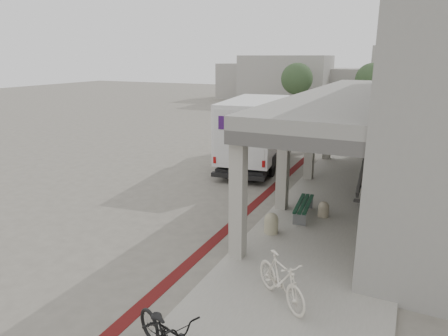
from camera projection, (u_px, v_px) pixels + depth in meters
The scene contains 14 objects.
ground at pixel (223, 206), 14.92m from camera, with size 120.00×120.00×0.00m, color #676158.
bike_lane_stripe at pixel (266, 194), 16.25m from camera, with size 0.35×40.00×0.01m, color #501010.
sidewalk at pixel (332, 223), 13.26m from camera, with size 4.40×28.00×0.12m, color gray.
transit_building at pixel (437, 111), 15.11m from camera, with size 7.60×17.00×7.00m.
distant_backdrop at pixel (333, 80), 46.60m from camera, with size 28.00×10.00×6.50m.
tree_left at pixel (297, 79), 40.49m from camera, with size 3.20×3.20×4.80m.
tree_mid at pixel (372, 80), 39.36m from camera, with size 3.20×3.20×4.80m.
fedex_truck at pixel (259, 129), 20.46m from camera, with size 3.41×8.23×3.41m.
bench at pixel (304, 207), 13.65m from camera, with size 0.62×2.01×0.46m.
bollard_near at pixel (271, 223), 12.33m from camera, with size 0.43×0.43×0.65m.
bollard_far at pixel (324, 209), 13.59m from camera, with size 0.36×0.36×0.54m.
utility_cabinet at pixel (368, 204), 13.49m from camera, with size 0.43×0.58×0.96m, color slate.
bicycle_black at pixel (167, 334), 7.12m from camera, with size 0.68×1.95×1.02m, color black.
bicycle_cream at pixel (281, 279), 8.79m from camera, with size 0.52×1.85×1.11m, color silver.
Camera 1 is at (6.00, -12.63, 5.41)m, focal length 32.00 mm.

